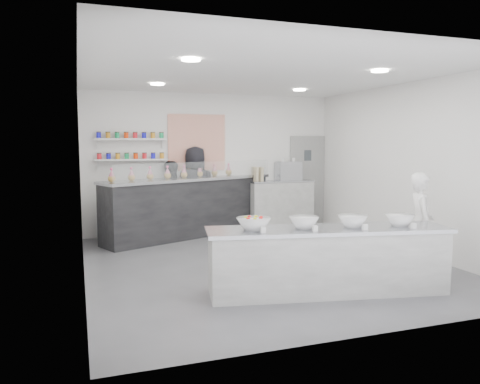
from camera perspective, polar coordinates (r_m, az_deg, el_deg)
name	(u,v)px	position (r m, az deg, el deg)	size (l,w,h in m)	color
floor	(263,263)	(7.66, 2.86, -8.68)	(6.00, 6.00, 0.00)	#515156
ceiling	(264,74)	(7.49, 2.98, 14.12)	(6.00, 6.00, 0.00)	white
back_wall	(212,163)	(10.27, -3.39, 3.53)	(5.50, 5.50, 0.00)	white
left_wall	(81,175)	(6.89, -18.82, 2.00)	(6.00, 6.00, 0.00)	white
right_wall	(407,168)	(8.83, 19.71, 2.79)	(6.00, 6.00, 0.00)	white
back_door	(307,181)	(11.11, 8.16, 1.34)	(0.88, 0.04, 2.10)	gray
pattern_panel	(197,143)	(10.14, -5.28, 6.03)	(1.25, 0.03, 1.20)	#E6532E
jar_shelf_lower	(131,160)	(9.83, -13.12, 3.86)	(1.45, 0.22, 0.04)	silver
jar_shelf_upper	(131,139)	(9.83, -13.18, 6.30)	(1.45, 0.22, 0.04)	silver
preserve_jars	(131,146)	(9.81, -13.15, 5.49)	(1.45, 0.10, 0.56)	red
downlight_0	(191,60)	(6.12, -6.01, 15.73)	(0.24, 0.24, 0.02)	white
downlight_1	(380,71)	(7.28, 16.67, 13.95)	(0.24, 0.24, 0.02)	white
downlight_2	(157,84)	(8.65, -10.04, 12.81)	(0.24, 0.24, 0.02)	white
downlight_3	(300,90)	(9.51, 7.27, 12.23)	(0.24, 0.24, 0.02)	white
prep_counter	(328,260)	(6.21, 10.65, -8.20)	(3.14, 0.71, 0.86)	#9A9A96
back_bar	(192,207)	(9.82, -5.83, -1.80)	(3.96, 0.73, 1.23)	black
sneeze_guard	(202,170)	(9.47, -4.64, 2.68)	(3.91, 0.02, 0.33)	white
espresso_ledge	(281,204)	(10.67, 5.00, -1.52)	(1.47, 0.47, 1.09)	#9A9A96
espresso_machine	(288,171)	(10.67, 5.90, 2.53)	(0.54, 0.37, 0.41)	#93969E
cup_stacks	(258,174)	(10.39, 2.27, 2.19)	(0.24, 0.24, 0.31)	#CAB88F
prep_bowls	(329,222)	(6.11, 10.74, -3.60)	(2.33, 0.48, 0.15)	white
label_cards	(357,232)	(5.75, 14.07, -4.71)	(2.01, 0.04, 0.07)	white
cookie_bags	(192,171)	(9.75, -5.88, 2.53)	(3.74, 0.14, 0.26)	#CC6789
woman_prep	(421,224)	(7.39, 21.16, -3.64)	(0.55, 0.36, 1.51)	white
staff_left	(170,198)	(9.96, -8.56, -0.75)	(0.76, 0.59, 1.56)	black
staff_right	(196,190)	(10.06, -5.43, 0.24)	(0.92, 0.60, 1.87)	black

